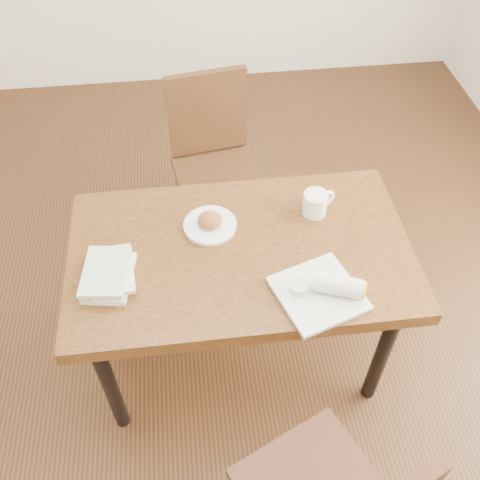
{
  "coord_description": "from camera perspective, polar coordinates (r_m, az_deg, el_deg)",
  "views": [
    {
      "loc": [
        -0.16,
        -1.33,
        2.28
      ],
      "look_at": [
        0.0,
        0.0,
        0.8
      ],
      "focal_mm": 40.0,
      "sensor_mm": 36.0,
      "label": 1
    }
  ],
  "objects": [
    {
      "name": "room_walls",
      "position": [
        1.49,
        0.0,
        22.0
      ],
      "size": [
        4.02,
        5.02,
        2.8
      ],
      "color": "white",
      "rests_on": "ground"
    },
    {
      "name": "plate_burrito",
      "position": [
        1.9,
        8.99,
        -5.37
      ],
      "size": [
        0.35,
        0.35,
        0.09
      ],
      "color": "white",
      "rests_on": "table"
    },
    {
      "name": "book_stack",
      "position": [
        1.97,
        -13.81,
        -3.53
      ],
      "size": [
        0.2,
        0.26,
        0.06
      ],
      "color": "white",
      "rests_on": "table"
    },
    {
      "name": "coffee_mug",
      "position": [
        2.16,
        8.11,
        3.96
      ],
      "size": [
        0.14,
        0.1,
        0.1
      ],
      "color": "white",
      "rests_on": "table"
    },
    {
      "name": "ground",
      "position": [
        2.65,
        0.0,
        -11.75
      ],
      "size": [
        4.0,
        5.0,
        0.01
      ],
      "primitive_type": "cube",
      "color": "#472814",
      "rests_on": "ground"
    },
    {
      "name": "plate_scone",
      "position": [
        2.1,
        -3.22,
        1.76
      ],
      "size": [
        0.21,
        0.21,
        0.07
      ],
      "color": "white",
      "rests_on": "table"
    },
    {
      "name": "chair_far",
      "position": [
        2.77,
        -2.79,
        9.1
      ],
      "size": [
        0.48,
        0.48,
        0.95
      ],
      "color": "#432713",
      "rests_on": "ground"
    },
    {
      "name": "table",
      "position": [
        2.1,
        0.0,
        -2.43
      ],
      "size": [
        1.31,
        0.77,
        0.75
      ],
      "color": "brown",
      "rests_on": "ground"
    }
  ]
}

